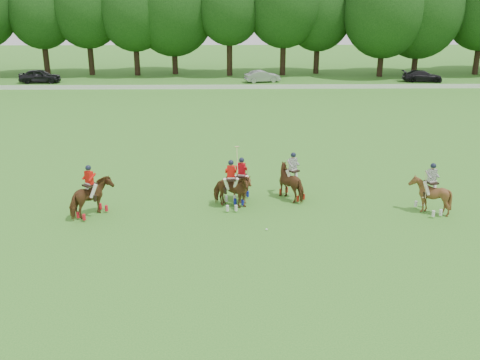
{
  "coord_description": "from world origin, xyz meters",
  "views": [
    {
      "loc": [
        0.03,
        -19.65,
        9.75
      ],
      "look_at": [
        0.46,
        4.2,
        1.4
      ],
      "focal_mm": 40.0,
      "sensor_mm": 36.0,
      "label": 1
    }
  ],
  "objects_px": {
    "polo_red_c": "(241,186)",
    "polo_red_b": "(231,191)",
    "polo_red_a": "(91,198)",
    "polo_stripe_a": "(292,182)",
    "polo_ball": "(267,229)",
    "car_left": "(40,76)",
    "polo_stripe_b": "(430,195)",
    "car_mid": "(262,76)",
    "car_right": "(422,76)"
  },
  "relations": [
    {
      "from": "polo_red_a",
      "to": "polo_stripe_a",
      "type": "xyz_separation_m",
      "value": [
        9.48,
        2.09,
        -0.03
      ]
    },
    {
      "from": "polo_stripe_b",
      "to": "car_left",
      "type": "bearing_deg",
      "value": 128.51
    },
    {
      "from": "car_left",
      "to": "polo_ball",
      "type": "relative_size",
      "value": 50.87
    },
    {
      "from": "polo_ball",
      "to": "car_mid",
      "type": "bearing_deg",
      "value": 86.96
    },
    {
      "from": "polo_red_a",
      "to": "polo_ball",
      "type": "xyz_separation_m",
      "value": [
        7.96,
        -1.75,
        -0.86
      ]
    },
    {
      "from": "polo_red_b",
      "to": "polo_ball",
      "type": "bearing_deg",
      "value": -60.05
    },
    {
      "from": "polo_red_c",
      "to": "polo_red_b",
      "type": "bearing_deg",
      "value": -125.2
    },
    {
      "from": "car_right",
      "to": "polo_red_b",
      "type": "xyz_separation_m",
      "value": [
        -22.33,
        -38.3,
        0.21
      ]
    },
    {
      "from": "polo_red_a",
      "to": "polo_stripe_b",
      "type": "height_order",
      "value": "polo_red_a"
    },
    {
      "from": "polo_red_a",
      "to": "car_right",
      "type": "bearing_deg",
      "value": 53.76
    },
    {
      "from": "polo_red_b",
      "to": "car_mid",
      "type": "bearing_deg",
      "value": 84.46
    },
    {
      "from": "polo_red_a",
      "to": "polo_red_c",
      "type": "xyz_separation_m",
      "value": [
        6.93,
        1.64,
        -0.09
      ]
    },
    {
      "from": "car_left",
      "to": "polo_red_c",
      "type": "height_order",
      "value": "polo_red_c"
    },
    {
      "from": "polo_red_a",
      "to": "polo_red_c",
      "type": "distance_m",
      "value": 7.13
    },
    {
      "from": "polo_stripe_a",
      "to": "polo_stripe_b",
      "type": "bearing_deg",
      "value": -17.55
    },
    {
      "from": "polo_stripe_a",
      "to": "polo_red_a",
      "type": "bearing_deg",
      "value": -167.58
    },
    {
      "from": "polo_red_c",
      "to": "polo_stripe_b",
      "type": "height_order",
      "value": "polo_stripe_b"
    },
    {
      "from": "polo_red_b",
      "to": "polo_stripe_a",
      "type": "relative_size",
      "value": 1.22
    },
    {
      "from": "car_mid",
      "to": "polo_red_a",
      "type": "bearing_deg",
      "value": 151.88
    },
    {
      "from": "polo_red_a",
      "to": "polo_red_b",
      "type": "bearing_deg",
      "value": 8.11
    },
    {
      "from": "polo_red_a",
      "to": "polo_ball",
      "type": "height_order",
      "value": "polo_red_a"
    },
    {
      "from": "polo_red_b",
      "to": "polo_stripe_a",
      "type": "distance_m",
      "value": 3.28
    },
    {
      "from": "polo_stripe_a",
      "to": "polo_ball",
      "type": "height_order",
      "value": "polo_stripe_a"
    },
    {
      "from": "polo_red_c",
      "to": "polo_stripe_a",
      "type": "xyz_separation_m",
      "value": [
        2.55,
        0.44,
        0.06
      ]
    },
    {
      "from": "car_left",
      "to": "polo_red_b",
      "type": "bearing_deg",
      "value": -151.4
    },
    {
      "from": "car_left",
      "to": "polo_stripe_a",
      "type": "bearing_deg",
      "value": -147.24
    },
    {
      "from": "polo_red_a",
      "to": "polo_red_c",
      "type": "relative_size",
      "value": 1.08
    },
    {
      "from": "polo_stripe_a",
      "to": "polo_ball",
      "type": "distance_m",
      "value": 4.21
    },
    {
      "from": "car_mid",
      "to": "polo_stripe_b",
      "type": "bearing_deg",
      "value": 174.44
    },
    {
      "from": "polo_red_a",
      "to": "polo_stripe_a",
      "type": "height_order",
      "value": "polo_red_a"
    },
    {
      "from": "car_left",
      "to": "polo_red_b",
      "type": "relative_size",
      "value": 1.56
    },
    {
      "from": "polo_red_b",
      "to": "polo_red_c",
      "type": "height_order",
      "value": "polo_red_b"
    },
    {
      "from": "polo_stripe_a",
      "to": "polo_stripe_b",
      "type": "height_order",
      "value": "polo_stripe_b"
    },
    {
      "from": "car_right",
      "to": "polo_red_b",
      "type": "distance_m",
      "value": 44.34
    },
    {
      "from": "polo_stripe_b",
      "to": "polo_red_a",
      "type": "bearing_deg",
      "value": -179.53
    },
    {
      "from": "car_left",
      "to": "polo_red_a",
      "type": "height_order",
      "value": "polo_red_a"
    },
    {
      "from": "polo_red_b",
      "to": "polo_red_c",
      "type": "xyz_separation_m",
      "value": [
        0.51,
        0.73,
        -0.05
      ]
    },
    {
      "from": "polo_stripe_b",
      "to": "polo_red_b",
      "type": "bearing_deg",
      "value": 175.15
    },
    {
      "from": "car_left",
      "to": "polo_stripe_a",
      "type": "xyz_separation_m",
      "value": [
        24.91,
        -37.13,
        0.09
      ]
    },
    {
      "from": "car_right",
      "to": "polo_stripe_a",
      "type": "height_order",
      "value": "polo_stripe_a"
    },
    {
      "from": "car_mid",
      "to": "polo_ball",
      "type": "distance_m",
      "value": 41.03
    },
    {
      "from": "car_left",
      "to": "polo_ball",
      "type": "xyz_separation_m",
      "value": [
        23.38,
        -40.97,
        -0.74
      ]
    },
    {
      "from": "polo_red_b",
      "to": "polo_stripe_b",
      "type": "xyz_separation_m",
      "value": [
        9.26,
        -0.79,
        0.02
      ]
    },
    {
      "from": "car_right",
      "to": "polo_red_b",
      "type": "height_order",
      "value": "polo_red_b"
    },
    {
      "from": "car_right",
      "to": "polo_stripe_a",
      "type": "xyz_separation_m",
      "value": [
        -19.26,
        -37.13,
        0.22
      ]
    },
    {
      "from": "polo_stripe_b",
      "to": "polo_red_c",
      "type": "bearing_deg",
      "value": 170.17
    },
    {
      "from": "car_left",
      "to": "polo_stripe_b",
      "type": "xyz_separation_m",
      "value": [
        31.1,
        -39.09,
        0.11
      ]
    },
    {
      "from": "car_left",
      "to": "polo_stripe_b",
      "type": "bearing_deg",
      "value": -142.59
    },
    {
      "from": "car_left",
      "to": "polo_stripe_a",
      "type": "relative_size",
      "value": 1.91
    },
    {
      "from": "car_left",
      "to": "polo_red_a",
      "type": "bearing_deg",
      "value": -159.62
    }
  ]
}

